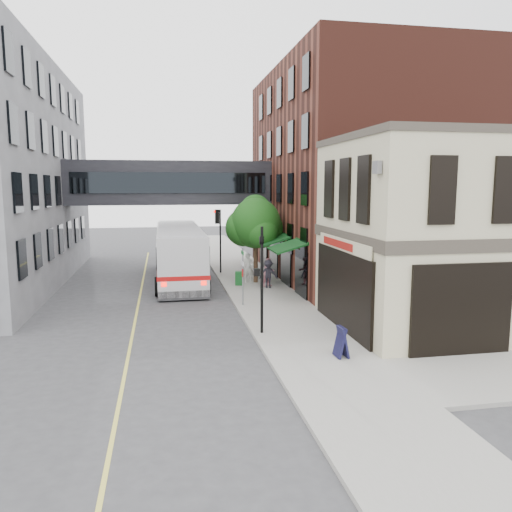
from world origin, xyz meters
name	(u,v)px	position (x,y,z in m)	size (l,w,h in m)	color
ground	(262,352)	(0.00, 0.00, 0.00)	(120.00, 120.00, 0.00)	#38383A
sidewalk_main	(250,280)	(2.00, 14.00, 0.07)	(4.00, 60.00, 0.15)	gray
corner_building	(451,233)	(8.97, 2.00, 4.21)	(10.19, 8.12, 8.45)	#BDB590
brick_building	(361,176)	(9.98, 15.00, 6.99)	(13.76, 18.00, 14.00)	#491F17
skyway_bridge	(170,183)	(-3.00, 18.00, 6.50)	(14.00, 3.18, 3.00)	black
traffic_signal_near	(261,267)	(0.37, 2.00, 2.98)	(0.44, 0.22, 4.60)	black
traffic_signal_far	(218,228)	(0.26, 17.00, 3.34)	(0.53, 0.28, 4.50)	black
street_sign_pole	(243,271)	(0.39, 7.00, 1.93)	(0.08, 0.75, 3.00)	gray
street_tree	(255,224)	(2.19, 13.22, 3.91)	(3.80, 3.20, 5.60)	#382619
lane_marking	(139,299)	(-5.00, 10.00, 0.01)	(0.12, 40.00, 0.01)	#D8CC4C
bus	(179,251)	(-2.56, 15.39, 1.97)	(3.18, 13.05, 3.51)	silver
pedestrian_a	(248,268)	(1.71, 12.95, 1.09)	(0.69, 0.45, 1.88)	silver
pedestrian_b	(269,272)	(2.75, 11.52, 1.03)	(0.85, 0.66, 1.75)	pink
pedestrian_c	(268,274)	(2.62, 11.08, 1.01)	(1.11, 0.64, 1.72)	black
newspaper_box	(239,278)	(0.99, 12.26, 0.58)	(0.43, 0.38, 0.87)	#145821
sandwich_board	(341,342)	(2.63, -1.50, 0.71)	(0.40, 0.63, 1.12)	black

